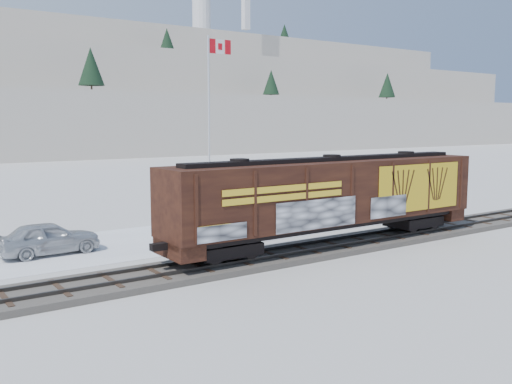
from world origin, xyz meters
TOP-DOWN VIEW (x-y plane):
  - ground at (0.00, 0.00)m, footprint 500.00×500.00m
  - rail_track at (0.00, 0.00)m, footprint 50.00×3.40m
  - parking_strip at (0.00, 7.50)m, footprint 40.00×8.00m
  - hopper_railcar at (3.82, -0.01)m, footprint 18.68×3.06m
  - flagpole at (4.45, 13.39)m, footprint 2.30×0.90m
  - car_silver at (-8.53, 7.09)m, footprint 4.98×2.16m
  - car_white at (1.63, 8.39)m, footprint 5.29×3.22m
  - car_dark at (5.73, 6.40)m, footprint 5.25×3.42m

SIDE VIEW (x-z plane):
  - ground at x=0.00m, z-range 0.00..0.00m
  - parking_strip at x=0.00m, z-range 0.00..0.03m
  - rail_track at x=0.00m, z-range -0.07..0.36m
  - car_dark at x=5.73m, z-range 0.03..1.44m
  - car_white at x=1.63m, z-range 0.03..1.68m
  - car_silver at x=-8.53m, z-range 0.03..1.70m
  - hopper_railcar at x=3.82m, z-range 0.69..5.09m
  - flagpole at x=4.45m, z-range -1.56..10.97m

